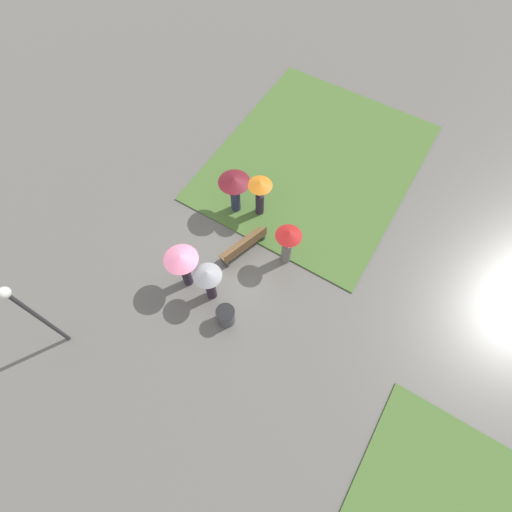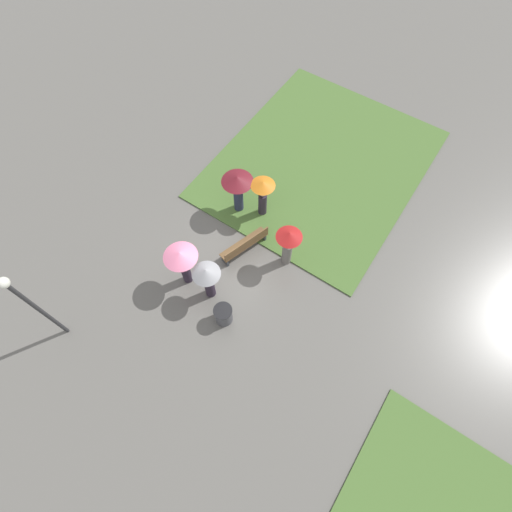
{
  "view_description": "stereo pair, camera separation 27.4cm",
  "coord_description": "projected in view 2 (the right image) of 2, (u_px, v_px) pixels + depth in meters",
  "views": [
    {
      "loc": [
        4.75,
        4.4,
        13.01
      ],
      "look_at": [
        -0.77,
        1.01,
        0.96
      ],
      "focal_mm": 28.0,
      "sensor_mm": 36.0,
      "label": 1
    },
    {
      "loc": [
        4.6,
        4.63,
        13.01
      ],
      "look_at": [
        -0.77,
        1.01,
        0.96
      ],
      "focal_mm": 28.0,
      "sensor_mm": 36.0,
      "label": 2
    }
  ],
  "objects": [
    {
      "name": "lamp_post",
      "position": [
        29.0,
        302.0,
        11.1
      ],
      "size": [
        0.32,
        0.32,
        4.05
      ],
      "color": "#2D2D30",
      "rests_on": "ground_plane"
    },
    {
      "name": "crowd_person_red",
      "position": [
        288.0,
        242.0,
        13.51
      ],
      "size": [
        0.91,
        0.91,
        1.96
      ],
      "rotation": [
        0.0,
        0.0,
        3.14
      ],
      "color": "slate",
      "rests_on": "ground_plane"
    },
    {
      "name": "trash_bin",
      "position": [
        224.0,
        315.0,
        13.28
      ],
      "size": [
        0.63,
        0.63,
        0.79
      ],
      "color": "#4C4C51",
      "rests_on": "ground_plane"
    },
    {
      "name": "lawn_patch_near",
      "position": [
        321.0,
        163.0,
        16.85
      ],
      "size": [
        9.42,
        7.78,
        0.06
      ],
      "color": "#4C7033",
      "rests_on": "ground_plane"
    },
    {
      "name": "crowd_person_pink",
      "position": [
        182.0,
        260.0,
        13.03
      ],
      "size": [
        1.14,
        1.14,
        1.96
      ],
      "rotation": [
        0.0,
        0.0,
        5.93
      ],
      "color": "#2D2333",
      "rests_on": "ground_plane"
    },
    {
      "name": "park_bench",
      "position": [
        245.0,
        245.0,
        14.45
      ],
      "size": [
        1.96,
        1.0,
        0.9
      ],
      "rotation": [
        0.0,
        0.0,
        -0.32
      ],
      "color": "brown",
      "rests_on": "ground_plane"
    },
    {
      "name": "ground_plane",
      "position": [
        221.0,
        270.0,
        14.5
      ],
      "size": [
        90.0,
        90.0,
        0.0
      ],
      "primitive_type": "plane",
      "color": "#66635E"
    },
    {
      "name": "crowd_person_maroon",
      "position": [
        238.0,
        186.0,
        14.54
      ],
      "size": [
        1.18,
        1.18,
        1.92
      ],
      "rotation": [
        0.0,
        0.0,
        1.79
      ],
      "color": "#282D47",
      "rests_on": "ground_plane"
    },
    {
      "name": "crowd_person_orange",
      "position": [
        263.0,
        193.0,
        14.6
      ],
      "size": [
        0.9,
        0.9,
        1.88
      ],
      "rotation": [
        0.0,
        0.0,
        3.66
      ],
      "color": "#2D2333",
      "rests_on": "ground_plane"
    },
    {
      "name": "crowd_person_grey",
      "position": [
        207.0,
        277.0,
        12.93
      ],
      "size": [
        0.94,
        0.94,
        1.84
      ],
      "rotation": [
        0.0,
        0.0,
        2.61
      ],
      "color": "#2D2333",
      "rests_on": "ground_plane"
    }
  ]
}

